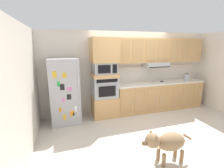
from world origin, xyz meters
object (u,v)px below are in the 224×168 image
(screwdriver, at_px, (162,81))
(electric_kettle, at_px, (187,77))
(built_in_oven, at_px, (105,87))
(microwave, at_px, (104,68))
(dog, at_px, (167,142))
(refrigerator, at_px, (65,91))

(screwdriver, bearing_deg, electric_kettle, -3.31)
(screwdriver, bearing_deg, built_in_oven, -179.82)
(microwave, height_order, dog, microwave)
(refrigerator, bearing_deg, dog, -53.87)
(built_in_oven, relative_size, dog, 0.68)
(refrigerator, xyz_separation_m, dog, (1.65, -2.25, -0.47))
(refrigerator, distance_m, electric_kettle, 4.00)
(screwdriver, bearing_deg, dog, -121.43)
(microwave, distance_m, screwdriver, 2.02)
(electric_kettle, relative_size, dog, 0.23)
(screwdriver, xyz_separation_m, dog, (-1.42, -2.33, -0.52))
(built_in_oven, distance_m, microwave, 0.56)
(dog, bearing_deg, electric_kettle, -135.03)
(screwdriver, distance_m, electric_kettle, 0.93)
(microwave, relative_size, screwdriver, 3.83)
(electric_kettle, distance_m, dog, 3.33)
(dog, bearing_deg, refrigerator, -53.00)
(microwave, bearing_deg, built_in_oven, 179.23)
(microwave, relative_size, dog, 0.63)
(built_in_oven, xyz_separation_m, dog, (0.52, -2.32, -0.49))
(refrigerator, xyz_separation_m, screwdriver, (3.07, 0.07, 0.05))
(screwdriver, height_order, dog, screwdriver)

